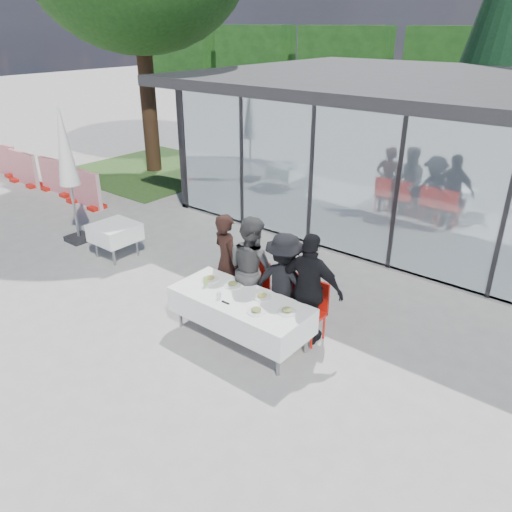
{
  "coord_description": "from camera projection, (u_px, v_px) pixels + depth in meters",
  "views": [
    {
      "loc": [
        4.66,
        -4.76,
        4.57
      ],
      "look_at": [
        -0.16,
        1.2,
        0.97
      ],
      "focal_mm": 35.0,
      "sensor_mm": 36.0,
      "label": 1
    }
  ],
  "objects": [
    {
      "name": "grass_patch",
      "position": [
        154.0,
        170.0,
        17.01
      ],
      "size": [
        5.0,
        5.0,
        0.02
      ],
      "primitive_type": "cube",
      "color": "#385926",
      "rests_on": "ground"
    },
    {
      "name": "market_umbrella",
      "position": [
        66.0,
        156.0,
        10.68
      ],
      "size": [
        0.5,
        0.5,
        3.0
      ],
      "color": "black",
      "rests_on": "ground"
    },
    {
      "name": "folded_eyeglasses",
      "position": [
        226.0,
        303.0,
        7.49
      ],
      "size": [
        0.14,
        0.03,
        0.01
      ],
      "primitive_type": "cube",
      "color": "black",
      "rests_on": "dining_table"
    },
    {
      "name": "dining_table",
      "position": [
        240.0,
        310.0,
        7.72
      ],
      "size": [
        2.26,
        0.96,
        0.75
      ],
      "color": "white",
      "rests_on": "ground"
    },
    {
      "name": "diner_chair_c",
      "position": [
        287.0,
        298.0,
        8.05
      ],
      "size": [
        0.44,
        0.44,
        0.97
      ],
      "color": "red",
      "rests_on": "ground"
    },
    {
      "name": "diner_chair_a",
      "position": [
        231.0,
        276.0,
        8.74
      ],
      "size": [
        0.44,
        0.44,
        0.97
      ],
      "color": "red",
      "rests_on": "ground"
    },
    {
      "name": "spare_table_left",
      "position": [
        115.0,
        233.0,
        10.51
      ],
      "size": [
        0.86,
        0.86,
        0.74
      ],
      "color": "white",
      "rests_on": "ground"
    },
    {
      "name": "plate_extra",
      "position": [
        256.0,
        311.0,
        7.25
      ],
      "size": [
        0.29,
        0.29,
        0.07
      ],
      "color": "white",
      "rests_on": "dining_table"
    },
    {
      "name": "diner_d",
      "position": [
        310.0,
        290.0,
        7.55
      ],
      "size": [
        1.22,
        1.22,
        1.81
      ],
      "primitive_type": "imported",
      "rotation": [
        0.0,
        0.0,
        3.31
      ],
      "color": "black",
      "rests_on": "ground"
    },
    {
      "name": "construction_barriers",
      "position": [
        1.0,
        161.0,
        16.34
      ],
      "size": [
        11.0,
        0.6,
        1.0
      ],
      "color": "red",
      "rests_on": "ground"
    },
    {
      "name": "plate_b",
      "position": [
        233.0,
        284.0,
        7.97
      ],
      "size": [
        0.29,
        0.29,
        0.07
      ],
      "color": "white",
      "rests_on": "dining_table"
    },
    {
      "name": "plate_a",
      "position": [
        210.0,
        278.0,
        8.15
      ],
      "size": [
        0.29,
        0.29,
        0.07
      ],
      "color": "white",
      "rests_on": "dining_table"
    },
    {
      "name": "diner_chair_d",
      "position": [
        312.0,
        308.0,
        7.77
      ],
      "size": [
        0.44,
        0.44,
        0.97
      ],
      "color": "red",
      "rests_on": "ground"
    },
    {
      "name": "ground",
      "position": [
        216.0,
        339.0,
        7.95
      ],
      "size": [
        90.0,
        90.0,
        0.0
      ],
      "primitive_type": "plane",
      "color": "#A19E99",
      "rests_on": "ground"
    },
    {
      "name": "diner_b",
      "position": [
        252.0,
        268.0,
        8.2
      ],
      "size": [
        1.07,
        1.07,
        1.81
      ],
      "primitive_type": "imported",
      "rotation": [
        0.0,
        0.0,
        2.9
      ],
      "color": "#494949",
      "rests_on": "ground"
    },
    {
      "name": "plate_c",
      "position": [
        262.0,
        296.0,
        7.63
      ],
      "size": [
        0.29,
        0.29,
        0.07
      ],
      "color": "white",
      "rests_on": "dining_table"
    },
    {
      "name": "plate_d",
      "position": [
        287.0,
        311.0,
        7.24
      ],
      "size": [
        0.29,
        0.29,
        0.07
      ],
      "color": "white",
      "rests_on": "dining_table"
    },
    {
      "name": "diner_chair_b",
      "position": [
        255.0,
        286.0,
        8.42
      ],
      "size": [
        0.44,
        0.44,
        0.97
      ],
      "color": "red",
      "rests_on": "ground"
    },
    {
      "name": "diner_c",
      "position": [
        284.0,
        284.0,
        7.85
      ],
      "size": [
        1.25,
        1.25,
        1.68
      ],
      "primitive_type": "imported",
      "rotation": [
        0.0,
        0.0,
        3.31
      ],
      "color": "black",
      "rests_on": "ground"
    },
    {
      "name": "juice_bottle",
      "position": [
        205.0,
        281.0,
        7.96
      ],
      "size": [
        0.06,
        0.06,
        0.14
      ],
      "primitive_type": "cylinder",
      "color": "#90BD4E",
      "rests_on": "dining_table"
    },
    {
      "name": "drinking_glasses",
      "position": [
        219.0,
        295.0,
        7.6
      ],
      "size": [
        0.07,
        0.07,
        0.1
      ],
      "color": "silver",
      "rests_on": "dining_table"
    },
    {
      "name": "diner_a",
      "position": [
        227.0,
        261.0,
        8.53
      ],
      "size": [
        0.79,
        0.79,
        1.72
      ],
      "primitive_type": "imported",
      "rotation": [
        0.0,
        0.0,
        2.83
      ],
      "color": "black",
      "rests_on": "ground"
    }
  ]
}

